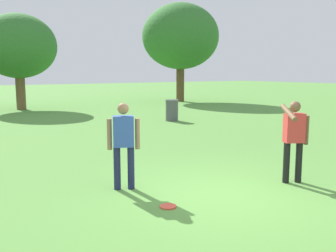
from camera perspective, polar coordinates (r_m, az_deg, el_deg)
The scene contains 7 objects.
ground_plane at distance 7.02m, azimuth 8.13°, elevation -10.33°, with size 120.00×120.00×0.00m, color #568E3D.
person_thrower at distance 7.17m, azimuth -6.65°, elevation -2.13°, with size 0.56×0.37×1.64m.
person_catcher at distance 7.94m, azimuth 18.34°, elevation -1.35°, with size 0.80×0.59×1.64m.
frisbee at distance 6.42m, azimuth 0.01°, elevation -11.94°, with size 0.28×0.28×0.03m, color #E04733.
trash_can_further_along at distance 17.16m, azimuth 0.58°, elevation 2.39°, with size 0.59×0.59×0.96m.
tree_slender_mid at distance 23.86m, azimuth -21.49°, elevation 11.01°, with size 4.32×4.32×5.48m.
tree_back_left at distance 28.33m, azimuth 1.87°, elevation 13.19°, with size 5.55×5.55×7.07m.
Camera 1 is at (-4.47, -4.94, 2.22)m, focal length 40.78 mm.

